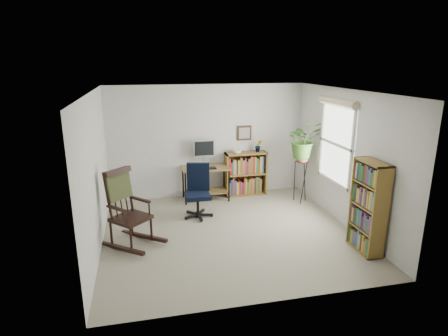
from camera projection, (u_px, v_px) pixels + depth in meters
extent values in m
cube|color=gray|center=(229.00, 233.00, 6.45)|extent=(4.20, 4.00, 0.00)
cube|color=silver|center=(230.00, 91.00, 5.80)|extent=(4.20, 4.00, 0.00)
cube|color=silver|center=(208.00, 141.00, 8.00)|extent=(4.20, 0.00, 2.40)
cube|color=silver|center=(270.00, 212.00, 4.25)|extent=(4.20, 0.00, 2.40)
cube|color=silver|center=(95.00, 174.00, 5.68)|extent=(0.00, 4.00, 2.40)
cube|color=silver|center=(345.00, 159.00, 6.57)|extent=(0.00, 4.00, 2.40)
cube|color=black|center=(206.00, 168.00, 7.72)|extent=(0.40, 0.15, 0.02)
imported|color=#3D6E26|center=(304.00, 122.00, 7.42)|extent=(1.69, 1.88, 1.46)
imported|color=#3D6E26|center=(258.00, 149.00, 8.12)|extent=(0.13, 0.24, 0.11)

